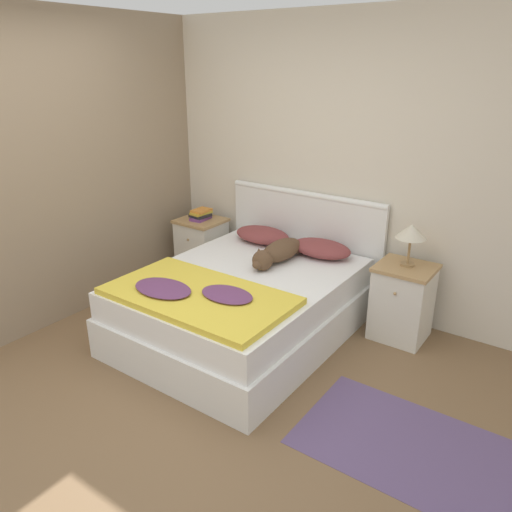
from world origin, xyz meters
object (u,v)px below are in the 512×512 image
at_px(nightstand_right, 402,302).
at_px(book_stack, 201,215).
at_px(bed, 243,306).
at_px(dog, 278,252).
at_px(nightstand_left, 202,248).
at_px(table_lamp, 411,233).
at_px(pillow_left, 262,235).
at_px(pillow_right, 321,248).

bearing_deg(nightstand_right, book_stack, 179.98).
bearing_deg(book_stack, nightstand_right, -0.02).
xyz_separation_m(bed, dog, (0.07, 0.41, 0.36)).
bearing_deg(bed, book_stack, 145.71).
distance_m(nightstand_left, dog, 1.23).
height_order(bed, table_lamp, table_lamp).
bearing_deg(dog, pillow_left, 139.90).
bearing_deg(pillow_right, dog, -126.26).
bearing_deg(nightstand_left, nightstand_right, 0.00).
height_order(nightstand_right, book_stack, book_stack).
height_order(nightstand_left, pillow_left, pillow_left).
bearing_deg(pillow_left, nightstand_left, -179.60).
bearing_deg(book_stack, pillow_right, 0.19).
relative_size(nightstand_left, nightstand_right, 1.00).
bearing_deg(book_stack, nightstand_left, -168.53).
height_order(pillow_right, table_lamp, table_lamp).
distance_m(dog, book_stack, 1.19).
bearing_deg(table_lamp, nightstand_left, -179.41).
relative_size(bed, book_stack, 8.42).
distance_m(bed, pillow_right, 0.87).
relative_size(bed, pillow_left, 3.48).
height_order(book_stack, table_lamp, table_lamp).
bearing_deg(pillow_right, bed, -112.95).
height_order(dog, book_stack, book_stack).
distance_m(bed, dog, 0.55).
height_order(bed, pillow_left, pillow_left).
relative_size(nightstand_left, table_lamp, 1.84).
height_order(bed, nightstand_left, nightstand_left).
xyz_separation_m(pillow_left, table_lamp, (1.38, 0.02, 0.29)).
xyz_separation_m(pillow_left, pillow_right, (0.62, 0.00, 0.00)).
bearing_deg(nightstand_left, book_stack, 11.47).
bearing_deg(bed, nightstand_left, 145.84).
bearing_deg(table_lamp, dog, -161.19).
bearing_deg(table_lamp, pillow_right, -178.72).
relative_size(nightstand_right, pillow_right, 1.15).
xyz_separation_m(pillow_right, dog, (-0.24, -0.32, 0.01)).
bearing_deg(pillow_right, nightstand_left, -179.78).
height_order(pillow_left, dog, dog).
height_order(nightstand_left, dog, dog).
xyz_separation_m(nightstand_left, pillow_left, (0.76, 0.01, 0.30)).
relative_size(bed, pillow_right, 3.48).
bearing_deg(dog, bed, -100.15).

